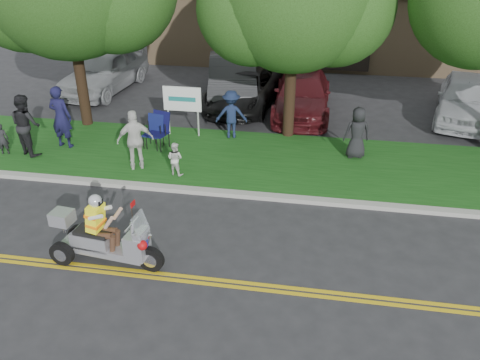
% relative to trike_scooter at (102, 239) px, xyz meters
% --- Properties ---
extents(ground, '(120.00, 120.00, 0.00)m').
position_rel_trike_scooter_xyz_m(ground, '(2.81, 0.21, -0.58)').
color(ground, '#28282B').
rests_on(ground, ground).
extents(centerline_near, '(60.00, 0.10, 0.01)m').
position_rel_trike_scooter_xyz_m(centerline_near, '(2.81, -0.37, -0.57)').
color(centerline_near, gold).
rests_on(centerline_near, ground).
extents(centerline_far, '(60.00, 0.10, 0.01)m').
position_rel_trike_scooter_xyz_m(centerline_far, '(2.81, -0.21, -0.57)').
color(centerline_far, gold).
rests_on(centerline_far, ground).
extents(curb, '(60.00, 0.25, 0.12)m').
position_rel_trike_scooter_xyz_m(curb, '(2.81, 3.26, -0.52)').
color(curb, '#A8A89E').
rests_on(curb, ground).
extents(grass_verge, '(60.00, 4.00, 0.10)m').
position_rel_trike_scooter_xyz_m(grass_verge, '(2.81, 5.41, -0.52)').
color(grass_verge, '#154913').
rests_on(grass_verge, ground).
extents(commercial_building, '(18.00, 8.20, 4.00)m').
position_rel_trike_scooter_xyz_m(commercial_building, '(4.81, 19.18, 1.43)').
color(commercial_building, '#9E7F5B').
rests_on(commercial_building, ground).
extents(business_sign, '(1.25, 0.06, 1.75)m').
position_rel_trike_scooter_xyz_m(business_sign, '(-0.09, 6.81, 0.68)').
color(business_sign, silver).
rests_on(business_sign, ground).
extents(trike_scooter, '(2.52, 0.91, 1.65)m').
position_rel_trike_scooter_xyz_m(trike_scooter, '(0.00, 0.00, 0.00)').
color(trike_scooter, black).
rests_on(trike_scooter, ground).
extents(lawn_chair_a, '(0.63, 0.65, 1.02)m').
position_rel_trike_scooter_xyz_m(lawn_chair_a, '(-0.73, 5.78, 0.11)').
color(lawn_chair_a, black).
rests_on(lawn_chair_a, grass_verge).
extents(lawn_chair_b, '(0.75, 0.76, 1.13)m').
position_rel_trike_scooter_xyz_m(lawn_chair_b, '(-0.57, 5.77, 0.17)').
color(lawn_chair_b, black).
rests_on(lawn_chair_b, grass_verge).
extents(spectator_adult_left, '(0.77, 0.56, 1.96)m').
position_rel_trike_scooter_xyz_m(spectator_adult_left, '(-3.55, 5.30, 0.51)').
color(spectator_adult_left, '#16153A').
rests_on(spectator_adult_left, grass_verge).
extents(spectator_adult_mid, '(1.14, 1.06, 1.87)m').
position_rel_trike_scooter_xyz_m(spectator_adult_mid, '(-4.34, 4.63, 0.46)').
color(spectator_adult_mid, black).
rests_on(spectator_adult_mid, grass_verge).
extents(spectator_adult_right, '(1.11, 0.81, 1.75)m').
position_rel_trike_scooter_xyz_m(spectator_adult_right, '(-0.76, 4.21, 0.41)').
color(spectator_adult_right, silver).
rests_on(spectator_adult_right, grass_verge).
extents(spectator_chair_a, '(1.10, 0.74, 1.58)m').
position_rel_trike_scooter_xyz_m(spectator_chair_a, '(1.50, 6.90, 0.32)').
color(spectator_chair_a, '#182445').
rests_on(spectator_chair_a, grass_verge).
extents(spectator_chair_b, '(0.85, 0.65, 1.57)m').
position_rel_trike_scooter_xyz_m(spectator_chair_b, '(5.45, 6.03, 0.31)').
color(spectator_chair_b, black).
rests_on(spectator_chair_b, grass_verge).
extents(child_left, '(0.41, 0.33, 0.99)m').
position_rel_trike_scooter_xyz_m(child_left, '(-5.11, 4.46, 0.02)').
color(child_left, black).
rests_on(child_left, grass_verge).
extents(child_right, '(0.55, 0.48, 0.96)m').
position_rel_trike_scooter_xyz_m(child_right, '(0.43, 4.03, 0.01)').
color(child_right, silver).
rests_on(child_right, grass_verge).
extents(parked_car_far_left, '(2.57, 5.21, 1.71)m').
position_rel_trike_scooter_xyz_m(parked_car_far_left, '(-4.62, 11.10, 0.28)').
color(parked_car_far_left, '#989B9F').
rests_on(parked_car_far_left, ground).
extents(parked_car_left, '(2.69, 5.40, 1.70)m').
position_rel_trike_scooter_xyz_m(parked_car_left, '(0.81, 10.87, 0.27)').
color(parked_car_left, '#343437').
rests_on(parked_car_left, ground).
extents(parked_car_mid, '(2.83, 5.19, 1.38)m').
position_rel_trike_scooter_xyz_m(parked_car_mid, '(1.37, 10.18, 0.11)').
color(parked_car_mid, black).
rests_on(parked_car_mid, ground).
extents(parked_car_right, '(2.09, 4.97, 1.43)m').
position_rel_trike_scooter_xyz_m(parked_car_right, '(3.61, 9.84, 0.14)').
color(parked_car_right, '#4B1116').
rests_on(parked_car_right, ground).
extents(parked_car_far_right, '(2.91, 4.98, 1.59)m').
position_rel_trike_scooter_xyz_m(parked_car_far_right, '(9.39, 10.12, 0.22)').
color(parked_car_far_right, silver).
rests_on(parked_car_far_right, ground).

